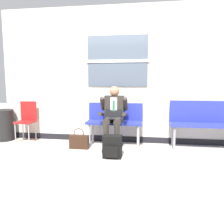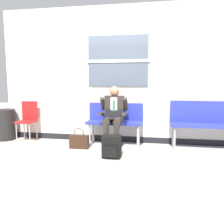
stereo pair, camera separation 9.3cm
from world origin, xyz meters
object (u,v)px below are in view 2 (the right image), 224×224
at_px(bench_with_person, 115,119).
at_px(backpack, 112,147).
at_px(handbag, 79,141).
at_px(trash_bin, 5,125).
at_px(bench_empty, 202,121).
at_px(person_seated, 114,115).
at_px(folding_chair, 28,117).

bearing_deg(bench_with_person, backpack, -84.75).
xyz_separation_m(handbag, trash_bin, (-1.96, 0.43, 0.21)).
bearing_deg(bench_with_person, bench_empty, 0.24).
height_order(handbag, trash_bin, trash_bin).
height_order(bench_empty, trash_bin, bench_empty).
height_order(bench_with_person, person_seated, person_seated).
xyz_separation_m(person_seated, backpack, (0.08, -0.69, -0.49)).
distance_m(bench_with_person, folding_chair, 2.04).
relative_size(person_seated, trash_bin, 1.78).
distance_m(bench_empty, trash_bin, 4.43).
bearing_deg(folding_chair, bench_empty, 0.13).
bearing_deg(person_seated, bench_with_person, 90.00).
bearing_deg(folding_chair, bench_with_person, 0.03).
distance_m(bench_with_person, trash_bin, 2.64).
bearing_deg(bench_empty, bench_with_person, -179.76).
bearing_deg(trash_bin, person_seated, -3.87).
distance_m(bench_empty, person_seated, 1.80).
relative_size(folding_chair, trash_bin, 1.27).
xyz_separation_m(bench_empty, person_seated, (-1.79, -0.20, 0.11)).
bearing_deg(backpack, bench_empty, 27.59).
distance_m(backpack, handbag, 0.88).
height_order(bench_with_person, handbag, bench_with_person).
bearing_deg(handbag, bench_empty, 10.44).
xyz_separation_m(backpack, trash_bin, (-2.72, 0.87, 0.16)).
bearing_deg(bench_empty, trash_bin, -179.67).
relative_size(bench_with_person, trash_bin, 1.67).
bearing_deg(backpack, folding_chair, 157.46).
relative_size(bench_with_person, folding_chair, 1.31).
relative_size(handbag, trash_bin, 0.60).
bearing_deg(handbag, backpack, -29.95).
bearing_deg(trash_bin, handbag, -12.34).
xyz_separation_m(bench_empty, handbag, (-2.46, -0.45, -0.43)).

